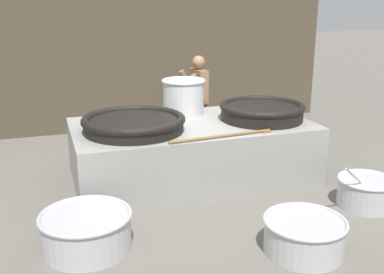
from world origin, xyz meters
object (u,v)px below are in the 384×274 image
prep_bowl_meat (86,229)px  cook (198,99)px  giant_wok_far (262,111)px  stock_pot (184,96)px  prep_bowl_extra (304,234)px  prep_bowl_vegetables (366,191)px  giant_wok_near (134,123)px

prep_bowl_meat → cook: bearing=52.3°
giant_wok_far → stock_pot: bearing=144.8°
stock_pot → giant_wok_far: bearing=-35.2°
cook → prep_bowl_meat: (-2.28, -2.95, -0.66)m
prep_bowl_extra → prep_bowl_vegetables: bearing=27.7°
prep_bowl_vegetables → prep_bowl_extra: (-1.36, -0.71, -0.00)m
giant_wok_near → prep_bowl_vegetables: size_ratio=1.52×
prep_bowl_vegetables → giant_wok_far: bearing=116.2°
giant_wok_far → cook: 1.59m
giant_wok_near → prep_bowl_extra: 2.67m
giant_wok_near → giant_wok_far: bearing=0.3°
cook → prep_bowl_extra: 3.80m
prep_bowl_vegetables → prep_bowl_meat: bearing=178.8°
cook → prep_bowl_extra: cook is taller
giant_wok_far → cook: bearing=107.1°
stock_pot → prep_bowl_meat: bearing=-129.5°
cook → giant_wok_near: bearing=40.5°
stock_pot → cook: bearing=57.3°
giant_wok_far → prep_bowl_vegetables: size_ratio=1.36×
giant_wok_far → prep_bowl_extra: bearing=-105.5°
giant_wok_far → cook: (-0.47, 1.52, -0.09)m
giant_wok_near → cook: cook is taller
stock_pot → prep_bowl_meat: size_ratio=0.69×
prep_bowl_extra → cook: bearing=87.7°
stock_pot → prep_bowl_vegetables: size_ratio=0.73×
stock_pot → prep_bowl_extra: (0.38, -2.92, -0.92)m
stock_pot → prep_bowl_meat: 2.90m
stock_pot → prep_bowl_vegetables: bearing=-51.8°
giant_wok_near → prep_bowl_extra: size_ratio=1.61×
stock_pot → giant_wok_near: bearing=-142.7°
prep_bowl_extra → giant_wok_near: bearing=120.7°
giant_wok_far → stock_pot: stock_pot is taller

